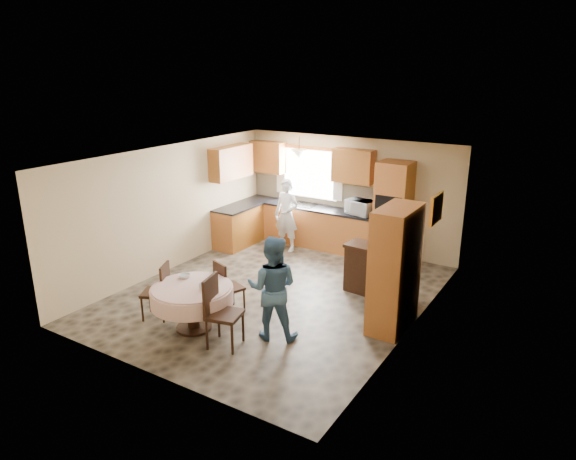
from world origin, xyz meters
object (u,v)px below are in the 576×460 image
at_px(oven_tower, 393,213).
at_px(cupboard, 395,269).
at_px(person_sink, 287,215).
at_px(person_dining, 273,288).
at_px(chair_left, 160,288).
at_px(chair_back, 226,285).
at_px(dining_table, 192,296).
at_px(chair_right, 219,308).
at_px(sideboard, 377,273).

distance_m(oven_tower, cupboard, 2.94).
height_order(person_sink, person_dining, person_sink).
xyz_separation_m(chair_left, chair_back, (0.80, 0.70, -0.02)).
bearing_deg(person_sink, person_dining, -59.99).
bearing_deg(chair_back, person_dining, -173.57).
bearing_deg(person_dining, chair_back, -36.38).
distance_m(dining_table, chair_back, 0.73).
bearing_deg(cupboard, chair_left, -152.88).
bearing_deg(chair_back, chair_left, 61.29).
distance_m(dining_table, person_sink, 3.94).
bearing_deg(dining_table, person_sink, 100.12).
relative_size(chair_left, chair_right, 0.87).
distance_m(cupboard, person_dining, 1.91).
bearing_deg(sideboard, chair_left, -129.39).
height_order(oven_tower, person_sink, oven_tower).
bearing_deg(sideboard, person_dining, -103.26).
distance_m(cupboard, chair_right, 2.73).
height_order(cupboard, chair_right, cupboard).
bearing_deg(cupboard, dining_table, -146.67).
relative_size(oven_tower, person_dining, 1.32).
relative_size(sideboard, chair_back, 1.30).
height_order(cupboard, dining_table, cupboard).
xyz_separation_m(oven_tower, chair_back, (-1.45, -3.73, -0.56)).
bearing_deg(chair_left, chair_back, 105.84).
bearing_deg(chair_left, oven_tower, 127.53).
xyz_separation_m(dining_table, person_dining, (1.19, 0.45, 0.24)).
xyz_separation_m(sideboard, person_sink, (-2.63, 1.16, 0.39)).
relative_size(chair_right, person_sink, 0.66).
bearing_deg(sideboard, oven_tower, 108.14).
height_order(chair_back, chair_right, chair_right).
xyz_separation_m(oven_tower, dining_table, (-1.54, -4.45, -0.50)).
bearing_deg(person_sink, chair_back, -74.98).
height_order(sideboard, chair_right, chair_right).
distance_m(oven_tower, person_dining, 4.02).
bearing_deg(sideboard, chair_back, -127.80).
relative_size(sideboard, chair_left, 1.26).
distance_m(chair_left, chair_back, 1.07).
xyz_separation_m(sideboard, chair_back, (-1.85, -1.99, 0.08)).
xyz_separation_m(oven_tower, chair_right, (-0.88, -4.60, -0.47)).
xyz_separation_m(chair_back, person_sink, (-0.78, 3.15, 0.31)).
height_order(oven_tower, cupboard, oven_tower).
height_order(chair_right, person_sink, person_sink).
xyz_separation_m(oven_tower, cupboard, (1.07, -2.73, -0.08)).
bearing_deg(chair_right, chair_left, 69.47).
xyz_separation_m(sideboard, person_dining, (-0.75, -2.26, 0.38)).
height_order(dining_table, chair_left, chair_left).
bearing_deg(chair_right, cupboard, -59.77).
distance_m(sideboard, chair_left, 3.79).
distance_m(person_sink, person_dining, 3.90).
bearing_deg(dining_table, oven_tower, 70.92).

